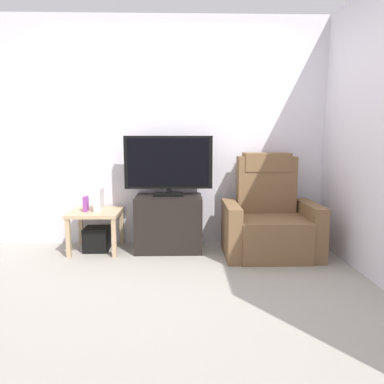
# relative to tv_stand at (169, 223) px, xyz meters

# --- Properties ---
(ground_plane) EXTENTS (6.40, 6.40, 0.00)m
(ground_plane) POSITION_rel_tv_stand_xyz_m (-0.04, -0.82, -0.31)
(ground_plane) COLOR #9E998E
(wall_back) EXTENTS (6.40, 0.06, 2.60)m
(wall_back) POSITION_rel_tv_stand_xyz_m (-0.04, 0.31, 0.99)
(wall_back) COLOR silver
(wall_back) RESTS_ON ground
(wall_side) EXTENTS (0.06, 4.48, 2.60)m
(wall_side) POSITION_rel_tv_stand_xyz_m (1.84, -0.82, 0.99)
(wall_side) COLOR silver
(wall_side) RESTS_ON ground
(tv_stand) EXTENTS (0.73, 0.49, 0.61)m
(tv_stand) POSITION_rel_tv_stand_xyz_m (0.00, 0.00, 0.00)
(tv_stand) COLOR black
(tv_stand) RESTS_ON ground
(television) EXTENTS (0.96, 0.20, 0.66)m
(television) POSITION_rel_tv_stand_xyz_m (-0.00, 0.02, 0.65)
(television) COLOR black
(television) RESTS_ON tv_stand
(recliner_armchair) EXTENTS (0.98, 0.78, 1.08)m
(recliner_armchair) POSITION_rel_tv_stand_xyz_m (1.09, -0.16, 0.07)
(recliner_armchair) COLOR brown
(recliner_armchair) RESTS_ON ground
(side_table) EXTENTS (0.54, 0.54, 0.45)m
(side_table) POSITION_rel_tv_stand_xyz_m (-0.80, -0.02, 0.07)
(side_table) COLOR tan
(side_table) RESTS_ON ground
(subwoofer_box) EXTENTS (0.26, 0.26, 0.26)m
(subwoofer_box) POSITION_rel_tv_stand_xyz_m (-0.80, -0.02, -0.17)
(subwoofer_box) COLOR black
(subwoofer_box) RESTS_ON ground
(book_upright) EXTENTS (0.04, 0.10, 0.16)m
(book_upright) POSITION_rel_tv_stand_xyz_m (-0.90, -0.04, 0.23)
(book_upright) COLOR purple
(book_upright) RESTS_ON side_table
(game_console) EXTENTS (0.07, 0.20, 0.25)m
(game_console) POSITION_rel_tv_stand_xyz_m (-0.77, -0.01, 0.27)
(game_console) COLOR white
(game_console) RESTS_ON side_table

